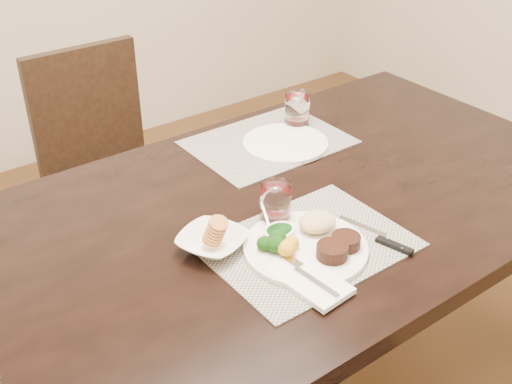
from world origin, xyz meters
TOP-DOWN VIEW (x-y plane):
  - dining_table at (0.00, 0.00)m, footprint 2.00×1.00m
  - chair_far at (0.00, 0.93)m, footprint 0.42×0.42m
  - placemat_near at (0.03, -0.18)m, footprint 0.46×0.34m
  - placemat_far at (0.27, 0.29)m, footprint 0.46×0.34m
  - dinner_plate at (0.02, -0.20)m, footprint 0.29×0.29m
  - napkin_fork at (-0.06, -0.29)m, footprint 0.12×0.19m
  - steak_knife at (0.18, -0.28)m, footprint 0.05×0.22m
  - cracker_bowl at (-0.16, -0.06)m, footprint 0.20×0.20m
  - sauce_ramekin at (-0.02, -0.13)m, footprint 0.08×0.12m
  - wine_glass_near at (0.03, -0.06)m, footprint 0.08×0.08m
  - far_plate at (0.30, 0.24)m, footprint 0.26×0.26m
  - wine_glass_far at (0.42, 0.33)m, footprint 0.08×0.08m

SIDE VIEW (x-z plane):
  - chair_far at x=0.00m, z-range 0.05..0.95m
  - dining_table at x=0.00m, z-range 0.29..1.04m
  - placemat_near at x=0.03m, z-range 0.75..0.75m
  - placemat_far at x=0.27m, z-range 0.75..0.75m
  - steak_knife at x=0.18m, z-range 0.75..0.76m
  - far_plate at x=0.30m, z-range 0.75..0.76m
  - napkin_fork at x=-0.06m, z-range 0.75..0.77m
  - dinner_plate at x=0.02m, z-range 0.74..0.80m
  - sauce_ramekin at x=-0.02m, z-range 0.74..0.80m
  - cracker_bowl at x=-0.16m, z-range 0.74..0.81m
  - wine_glass_near at x=0.03m, z-range 0.75..0.85m
  - wine_glass_far at x=0.42m, z-range 0.75..0.86m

